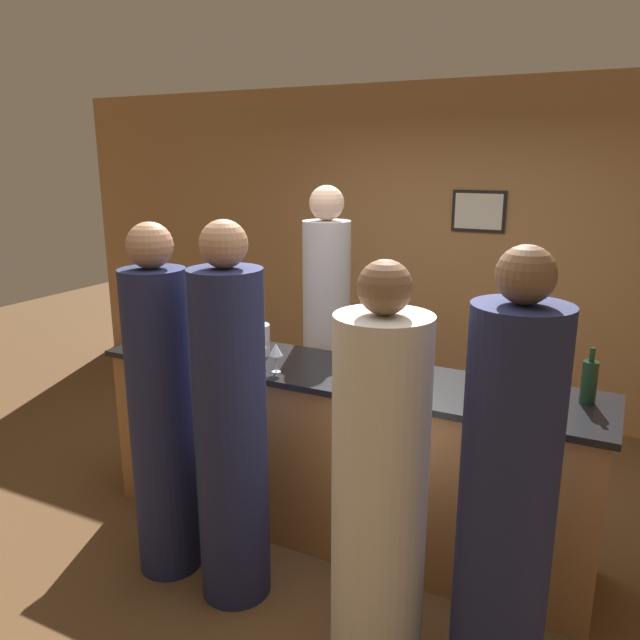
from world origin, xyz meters
TOP-DOWN VIEW (x-y plane):
  - ground_plane at (0.00, 0.00)m, footprint 14.00×14.00m
  - back_wall at (0.00, 2.27)m, footprint 8.00×0.08m
  - bar_counter at (0.00, 0.00)m, footprint 2.90×0.63m
  - bartender at (-0.42, 0.69)m, footprint 0.32×0.32m
  - guest_0 at (-0.69, -0.69)m, footprint 0.33×0.33m
  - guest_1 at (0.58, -0.83)m, footprint 0.40×0.40m
  - guest_2 at (-0.25, -0.70)m, footprint 0.35×0.35m
  - guest_3 at (1.08, -0.80)m, footprint 0.36×0.36m
  - wine_bottle_0 at (1.28, 0.11)m, footprint 0.07×0.07m
  - ice_bucket at (-0.57, 0.03)m, footprint 0.17×0.17m
  - wine_glass_0 at (-0.42, -0.13)m, footprint 0.06×0.06m
  - wine_glass_1 at (-0.30, -0.18)m, footprint 0.08×0.08m
  - wine_glass_2 at (0.93, -0.19)m, footprint 0.06×0.06m
  - wine_glass_3 at (-1.31, -0.03)m, footprint 0.07×0.07m
  - wine_glass_4 at (-0.57, -0.28)m, footprint 0.07×0.07m

SIDE VIEW (x-z plane):
  - ground_plane at x=0.00m, z-range 0.00..0.00m
  - bar_counter at x=0.00m, z-range 0.00..1.02m
  - guest_1 at x=0.58m, z-range -0.07..1.74m
  - guest_3 at x=1.08m, z-range -0.07..1.83m
  - guest_0 at x=-0.69m, z-range -0.06..1.83m
  - guest_2 at x=-0.25m, z-range -0.06..1.85m
  - bartender at x=-0.42m, z-range -0.05..1.95m
  - ice_bucket at x=-0.57m, z-range 1.02..1.21m
  - wine_bottle_0 at x=1.28m, z-range 0.99..1.27m
  - wine_glass_4 at x=-0.57m, z-range 1.06..1.22m
  - wine_glass_1 at x=-0.30m, z-range 1.07..1.23m
  - wine_glass_3 at x=-1.31m, z-range 1.07..1.24m
  - wine_glass_2 at x=0.93m, z-range 1.07..1.25m
  - wine_glass_0 at x=-0.42m, z-range 1.07..1.26m
  - back_wall at x=0.00m, z-range 0.00..2.80m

